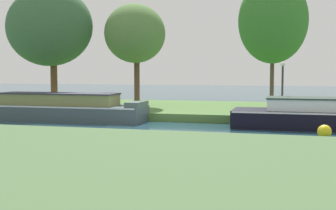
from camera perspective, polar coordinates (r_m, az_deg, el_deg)
The scene contains 11 objects.
ground_plane at distance 20.08m, azimuth -2.69°, elevation -2.78°, with size 120.00×120.00×0.00m, color #224353.
riverbank_far at distance 26.77m, azimuth 1.92°, elevation -0.55°, with size 72.00×10.00×0.40m, color #4D7337.
riverbank_near at distance 11.92m, azimuth -16.22°, elevation -6.91°, with size 72.00×10.00×0.40m, color #49673E.
slate_barge at distance 23.35m, azimuth -14.72°, elevation -0.44°, with size 10.18×2.03×1.41m.
black_narrowboat at distance 20.27m, azimuth 17.64°, elevation -1.30°, with size 6.44×2.41×1.36m.
willow_tree_left at distance 28.14m, azimuth -15.19°, elevation 9.74°, with size 5.58×3.73×7.22m.
willow_tree_centre at distance 26.91m, azimuth -4.29°, elevation 9.20°, with size 3.62×4.16×6.17m.
willow_tree_right at distance 27.63m, azimuth 13.45°, elevation 10.59°, with size 4.15×3.46×7.74m.
lamp_post at distance 22.07m, azimuth 14.63°, elevation 3.06°, with size 0.24×0.24×2.57m.
mooring_post_near at distance 25.44m, azimuth -16.81°, elevation 0.23°, with size 0.20×0.20×0.68m, color #542E20.
channel_buoy at distance 17.37m, azimuth 19.63°, elevation -3.28°, with size 0.52×0.52×0.52m, color yellow.
Camera 1 is at (6.13, -18.95, 2.49)m, focal length 47.01 mm.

